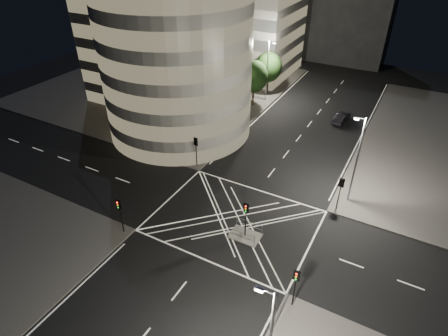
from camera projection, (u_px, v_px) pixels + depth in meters
The scene contains 22 objects.
ground at pixel (234, 221), 38.69m from camera, with size 120.00×120.00×0.00m, color black.
sidewalk_far_left at pixel (163, 85), 69.94m from camera, with size 42.00×42.00×0.15m, color #4A4846.
central_island at pixel (245, 236), 36.75m from camera, with size 3.00×2.00×0.15m, color slate.
office_tower_curved at pixel (167, 31), 53.63m from camera, with size 30.00×29.00×27.20m.
office_block_rear at pixel (234, 12), 71.94m from camera, with size 24.00×16.00×22.00m, color gray.
building_far_end at pixel (346, 17), 77.62m from camera, with size 18.00×8.00×18.00m, color black.
tree_a at pixel (193, 123), 46.82m from camera, with size 3.98×3.98×6.90m.
tree_b at pixel (217, 102), 50.92m from camera, with size 4.39×4.39×7.63m.
tree_c at pixel (237, 95), 55.96m from camera, with size 3.62×3.62×6.00m.
tree_d at pixel (254, 77), 59.80m from camera, with size 4.48×4.48×7.45m.
tree_e at pixel (269, 67), 64.30m from camera, with size 4.55×4.55×7.28m.
traffic_signal_fl at pixel (196, 147), 45.55m from camera, with size 0.55×0.22×4.00m.
traffic_signal_nl at pixel (120, 210), 35.63m from camera, with size 0.55×0.22×4.00m.
traffic_signal_fr at pixel (341, 188), 38.52m from camera, with size 0.55×0.22×4.00m.
traffic_signal_nr at pixel (296, 282), 28.59m from camera, with size 0.55×0.22×4.00m.
traffic_signal_island at pixel (246, 214), 35.18m from camera, with size 0.55×0.22×4.00m.
street_lamp_left_near at pixel (213, 110), 48.14m from camera, with size 1.25×0.25×10.00m.
street_lamp_left_far at pixel (268, 69), 61.28m from camera, with size 1.25×0.25×10.00m.
street_lamp_right_far at pixel (357, 158), 38.41m from camera, with size 1.25×0.25×10.00m.
railing_island_south at pixel (241, 237), 35.75m from camera, with size 2.80×0.06×1.10m, color slate.
railing_island_north at pixel (249, 226), 37.06m from camera, with size 2.80×0.06×1.10m, color slate.
sedan at pixel (341, 118), 57.14m from camera, with size 1.55×4.45×1.46m, color black.
Camera 1 is at (13.10, -26.07, 26.01)m, focal length 30.00 mm.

